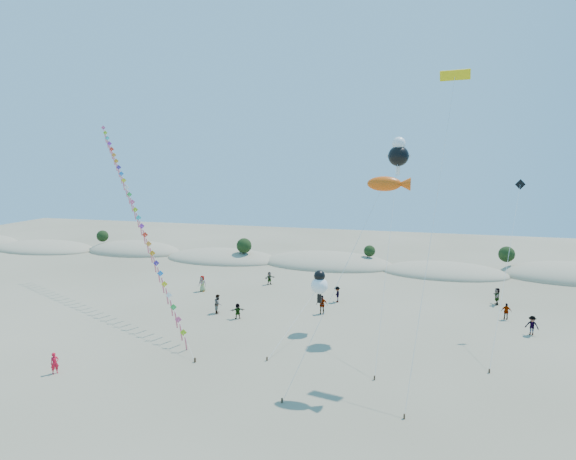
{
  "coord_description": "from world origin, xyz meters",
  "views": [
    {
      "loc": [
        12.35,
        -21.59,
        15.12
      ],
      "look_at": [
        2.66,
        14.0,
        9.61
      ],
      "focal_mm": 30.0,
      "sensor_mm": 36.0,
      "label": 1
    }
  ],
  "objects_px": {
    "kite_train": "(134,208)",
    "flyer_foreground": "(55,363)",
    "parafoil_kite": "(454,82)",
    "fish_kite": "(389,184)"
  },
  "relations": [
    {
      "from": "parafoil_kite",
      "to": "flyer_foreground",
      "type": "bearing_deg",
      "value": -157.74
    },
    {
      "from": "kite_train",
      "to": "flyer_foreground",
      "type": "relative_size",
      "value": 15.81
    },
    {
      "from": "parafoil_kite",
      "to": "flyer_foreground",
      "type": "distance_m",
      "value": 34.85
    },
    {
      "from": "fish_kite",
      "to": "flyer_foreground",
      "type": "distance_m",
      "value": 26.46
    },
    {
      "from": "kite_train",
      "to": "flyer_foreground",
      "type": "xyz_separation_m",
      "value": [
        3.93,
        -16.83,
        -9.25
      ]
    },
    {
      "from": "kite_train",
      "to": "fish_kite",
      "type": "height_order",
      "value": "kite_train"
    },
    {
      "from": "kite_train",
      "to": "parafoil_kite",
      "type": "xyz_separation_m",
      "value": [
        30.49,
        -5.96,
        10.53
      ]
    },
    {
      "from": "kite_train",
      "to": "fish_kite",
      "type": "bearing_deg",
      "value": -22.26
    },
    {
      "from": "kite_train",
      "to": "parafoil_kite",
      "type": "height_order",
      "value": "parafoil_kite"
    },
    {
      "from": "flyer_foreground",
      "to": "kite_train",
      "type": "bearing_deg",
      "value": 46.84
    }
  ]
}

